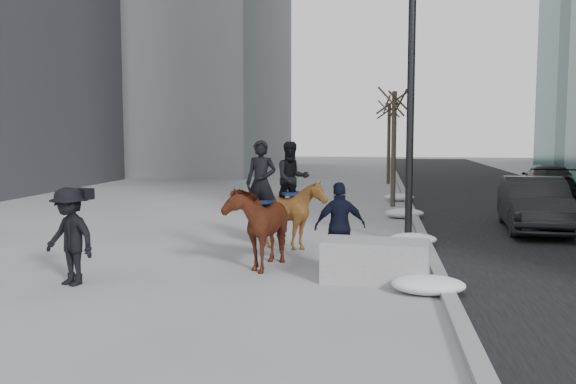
# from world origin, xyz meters

# --- Properties ---
(ground) EXTENTS (120.00, 120.00, 0.00)m
(ground) POSITION_xyz_m (0.00, 0.00, 0.00)
(ground) COLOR gray
(ground) RESTS_ON ground
(road) EXTENTS (8.00, 90.00, 0.01)m
(road) POSITION_xyz_m (7.00, 10.00, 0.01)
(road) COLOR black
(road) RESTS_ON ground
(curb) EXTENTS (0.25, 90.00, 0.12)m
(curb) POSITION_xyz_m (3.00, 10.00, 0.06)
(curb) COLOR gray
(curb) RESTS_ON ground
(planter) EXTENTS (2.00, 1.16, 0.76)m
(planter) POSITION_xyz_m (1.81, -0.11, 0.38)
(planter) COLOR #949497
(planter) RESTS_ON ground
(car_near) EXTENTS (1.96, 4.63, 1.49)m
(car_near) POSITION_xyz_m (6.16, 6.45, 0.74)
(car_near) COLOR black
(car_near) RESTS_ON ground
(car_far) EXTENTS (2.77, 5.16, 1.42)m
(car_far) POSITION_xyz_m (8.87, 15.55, 0.71)
(car_far) COLOR black
(car_far) RESTS_ON ground
(tree_near) EXTENTS (1.20, 1.20, 4.71)m
(tree_near) POSITION_xyz_m (2.40, 11.60, 2.36)
(tree_near) COLOR #362A20
(tree_near) RESTS_ON ground
(tree_far) EXTENTS (1.20, 1.20, 4.79)m
(tree_far) POSITION_xyz_m (2.40, 21.96, 2.39)
(tree_far) COLOR #372F20
(tree_far) RESTS_ON ground
(mounted_left) EXTENTS (1.19, 2.10, 2.57)m
(mounted_left) POSITION_xyz_m (-0.53, 0.88, 0.96)
(mounted_left) COLOR #48200E
(mounted_left) RESTS_ON ground
(mounted_right) EXTENTS (1.83, 1.91, 2.52)m
(mounted_right) POSITION_xyz_m (-0.16, 2.82, 1.01)
(mounted_right) COLOR #45240D
(mounted_right) RESTS_ON ground
(feeder) EXTENTS (1.11, 1.00, 1.75)m
(feeder) POSITION_xyz_m (1.11, 0.73, 0.88)
(feeder) COLOR black
(feeder) RESTS_ON ground
(camera_crew) EXTENTS (1.30, 1.04, 1.75)m
(camera_crew) POSITION_xyz_m (-3.58, -1.14, 0.89)
(camera_crew) COLOR black
(camera_crew) RESTS_ON ground
(lamppost) EXTENTS (0.25, 0.80, 9.09)m
(lamppost) POSITION_xyz_m (2.60, 4.11, 4.99)
(lamppost) COLOR black
(lamppost) RESTS_ON ground
(snow_piles) EXTENTS (1.24, 15.17, 0.32)m
(snow_piles) POSITION_xyz_m (2.70, 6.10, 0.15)
(snow_piles) COLOR silver
(snow_piles) RESTS_ON ground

